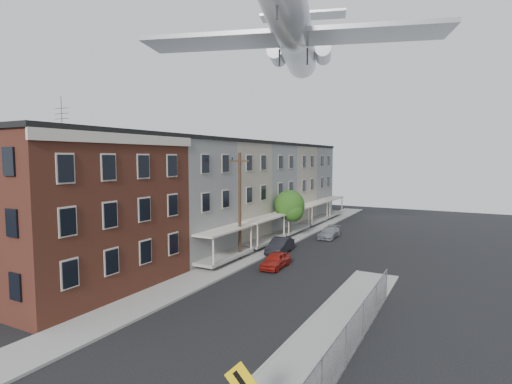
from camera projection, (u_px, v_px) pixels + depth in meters
ground at (127, 384)px, 15.13m from camera, size 120.00×120.00×0.00m
sidewalk_left at (272, 245)px, 38.80m from camera, size 3.00×62.00×0.12m
sidewalk_right at (318, 349)px, 17.82m from camera, size 3.00×26.00×0.12m
curb_left at (286, 247)px, 38.12m from camera, size 0.15×62.00×0.14m
curb_right at (288, 342)px, 18.50m from camera, size 0.15×26.00×0.14m
corner_building at (73, 209)px, 26.47m from camera, size 10.31×12.30×12.15m
row_house_a at (168, 197)px, 34.80m from camera, size 11.98×7.00×10.30m
row_house_b at (213, 191)px, 40.96m from camera, size 11.98×7.00×10.30m
row_house_c at (247, 187)px, 47.11m from camera, size 11.98×7.00×10.30m
row_house_d at (273, 184)px, 53.26m from camera, size 11.98×7.00×10.30m
row_house_e at (293, 181)px, 59.41m from camera, size 11.98×7.00×10.30m
chainlink_fence at (346, 345)px, 16.16m from camera, size 0.06×18.06×1.90m
utility_pole at (240, 205)px, 33.18m from camera, size 1.80×0.26×9.00m
street_tree at (290, 207)px, 41.85m from camera, size 3.22×3.20×5.20m
car_near at (276, 260)px, 31.09m from camera, size 1.56×3.64×1.22m
car_mid at (280, 246)px, 35.83m from camera, size 1.76×4.22×1.36m
car_far at (329, 233)px, 42.67m from camera, size 1.68×4.04×1.17m
airplane at (293, 32)px, 36.04m from camera, size 25.79×29.51×8.55m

